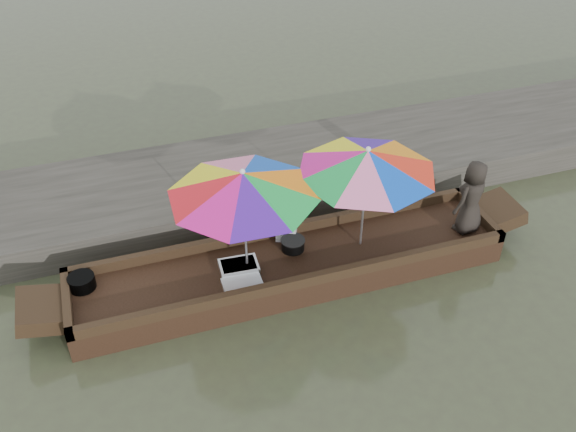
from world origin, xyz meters
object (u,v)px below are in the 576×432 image
object	(u,v)px
charcoal_grill	(293,245)
umbrella_bow	(245,222)
tray_scallop	(243,285)
vendor	(472,197)
cooking_pot	(82,282)
tray_crayfish	(239,267)
boat_hull	(290,269)
umbrella_stern	(364,198)
supply_bag	(286,230)

from	to	relation	value
charcoal_grill	umbrella_bow	world-z (taller)	umbrella_bow
tray_scallop	vendor	world-z (taller)	vendor
cooking_pot	tray_crayfish	xyz separation A→B (m)	(1.98, -0.29, -0.04)
tray_crayfish	tray_scallop	xyz separation A→B (m)	(-0.04, -0.34, -0.01)
boat_hull	tray_scallop	world-z (taller)	tray_scallop
vendor	umbrella_stern	distance (m)	1.58
tray_crayfish	tray_scallop	bearing A→B (deg)	-96.71
boat_hull	charcoal_grill	distance (m)	0.33
cooking_pot	charcoal_grill	xyz separation A→B (m)	(2.79, -0.12, -0.02)
charcoal_grill	umbrella_stern	xyz separation A→B (m)	(0.93, -0.19, 0.70)
umbrella_stern	boat_hull	bearing A→B (deg)	180.00
cooking_pot	tray_crayfish	world-z (taller)	cooking_pot
boat_hull	charcoal_grill	bearing A→B (deg)	62.14
cooking_pot	umbrella_bow	xyz separation A→B (m)	(2.09, -0.31, 0.69)
tray_scallop	umbrella_bow	distance (m)	0.83
boat_hull	umbrella_stern	bearing A→B (deg)	0.00
tray_crayfish	charcoal_grill	xyz separation A→B (m)	(0.81, 0.17, 0.03)
vendor	umbrella_bow	world-z (taller)	umbrella_bow
tray_crayfish	umbrella_stern	size ratio (longest dim) A/B	0.28
boat_hull	cooking_pot	bearing A→B (deg)	173.46
vendor	umbrella_bow	distance (m)	3.20
supply_bag	tray_scallop	bearing A→B (deg)	-137.43
supply_bag	umbrella_stern	xyz separation A→B (m)	(0.93, -0.45, 0.65)
tray_crayfish	charcoal_grill	world-z (taller)	charcoal_grill
charcoal_grill	vendor	size ratio (longest dim) A/B	0.28
boat_hull	tray_crayfish	world-z (taller)	tray_crayfish
vendor	umbrella_stern	xyz separation A→B (m)	(-1.56, 0.17, 0.22)
boat_hull	umbrella_bow	size ratio (longest dim) A/B	3.10
boat_hull	tray_scallop	bearing A→B (deg)	-156.59
tray_crayfish	boat_hull	bearing A→B (deg)	-1.22
tray_scallop	supply_bag	distance (m)	1.15
cooking_pot	tray_scallop	bearing A→B (deg)	-18.08
tray_crayfish	cooking_pot	bearing A→B (deg)	171.57
tray_crayfish	tray_scallop	distance (m)	0.34
tray_scallop	supply_bag	size ratio (longest dim) A/B	1.81
tray_scallop	supply_bag	world-z (taller)	supply_bag
tray_scallop	umbrella_stern	world-z (taller)	umbrella_stern
umbrella_bow	umbrella_stern	distance (m)	1.63
umbrella_bow	umbrella_stern	bearing A→B (deg)	0.00
cooking_pot	umbrella_bow	world-z (taller)	umbrella_bow
boat_hull	umbrella_stern	size ratio (longest dim) A/B	3.21
charcoal_grill	supply_bag	size ratio (longest dim) A/B	1.13
cooking_pot	vendor	world-z (taller)	vendor
cooking_pot	umbrella_bow	bearing A→B (deg)	-8.40
cooking_pot	charcoal_grill	distance (m)	2.80
boat_hull	umbrella_bow	bearing A→B (deg)	180.00
umbrella_bow	supply_bag	bearing A→B (deg)	32.91
tray_scallop	vendor	xyz separation A→B (m)	(3.33, 0.15, 0.53)
tray_crayfish	umbrella_bow	distance (m)	0.74
tray_scallop	cooking_pot	bearing A→B (deg)	161.92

